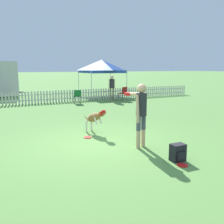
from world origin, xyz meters
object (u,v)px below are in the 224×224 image
object	(u,v)px
frisbee_near_dog	(182,165)
folding_chair_blue_left	(123,92)
frisbee_near_handler	(88,137)
folding_chair_center	(77,95)
backpack_on_grass	(178,153)
handler_person	(140,108)
leaping_dog	(95,117)
spectator_standing	(112,86)
canopy_tent_main	(102,66)

from	to	relation	value
frisbee_near_dog	folding_chair_blue_left	size ratio (longest dim) A/B	0.26
frisbee_near_handler	folding_chair_blue_left	distance (m)	8.92
frisbee_near_handler	folding_chair_center	xyz separation A→B (m)	(2.07, 7.33, 0.47)
backpack_on_grass	folding_chair_center	bearing A→B (deg)	84.98
handler_person	leaping_dog	size ratio (longest dim) A/B	1.58
frisbee_near_handler	folding_chair_center	bearing A→B (deg)	74.21
spectator_standing	folding_chair_center	bearing A→B (deg)	11.39
handler_person	canopy_tent_main	xyz separation A→B (m)	(4.09, 11.88, 1.14)
frisbee_near_handler	folding_chair_center	size ratio (longest dim) A/B	0.29
folding_chair_center	spectator_standing	distance (m)	2.39
leaping_dog	folding_chair_blue_left	size ratio (longest dim) A/B	1.21
folding_chair_blue_left	spectator_standing	size ratio (longest dim) A/B	0.55
leaping_dog	frisbee_near_dog	world-z (taller)	leaping_dog
folding_chair_center	frisbee_near_dog	bearing A→B (deg)	89.42
backpack_on_grass	folding_chair_blue_left	bearing A→B (deg)	68.19
frisbee_near_dog	folding_chair_blue_left	world-z (taller)	folding_chair_blue_left
leaping_dog	frisbee_near_handler	world-z (taller)	leaping_dog
folding_chair_center	folding_chair_blue_left	bearing A→B (deg)	-176.58
handler_person	canopy_tent_main	bearing A→B (deg)	54.54
handler_person	folding_chair_center	bearing A→B (deg)	66.30
backpack_on_grass	folding_chair_blue_left	world-z (taller)	folding_chair_blue_left
handler_person	spectator_standing	bearing A→B (deg)	52.19
folding_chair_blue_left	leaping_dog	bearing A→B (deg)	38.93
backpack_on_grass	folding_chair_center	world-z (taller)	folding_chair_center
leaping_dog	folding_chair_center	size ratio (longest dim) A/B	1.33
handler_person	frisbee_near_handler	size ratio (longest dim) A/B	7.30
frisbee_near_handler	leaping_dog	bearing A→B (deg)	45.55
folding_chair_blue_left	folding_chair_center	world-z (taller)	folding_chair_blue_left
handler_person	canopy_tent_main	size ratio (longest dim) A/B	0.60
backpack_on_grass	canopy_tent_main	size ratio (longest dim) A/B	0.14
frisbee_near_dog	backpack_on_grass	size ratio (longest dim) A/B	0.59
frisbee_near_dog	backpack_on_grass	distance (m)	0.35
backpack_on_grass	folding_chair_blue_left	xyz separation A→B (m)	(3.99, 9.96, 0.34)
leaping_dog	frisbee_near_dog	distance (m)	3.51
leaping_dog	spectator_standing	size ratio (longest dim) A/B	0.66
handler_person	spectator_standing	distance (m)	9.49
frisbee_near_handler	folding_chair_blue_left	bearing A→B (deg)	54.46
folding_chair_center	canopy_tent_main	distance (m)	4.63
folding_chair_blue_left	handler_person	bearing A→B (deg)	47.99
frisbee_near_handler	frisbee_near_dog	world-z (taller)	same
spectator_standing	frisbee_near_handler	bearing A→B (deg)	69.13
frisbee_near_handler	folding_chair_blue_left	xyz separation A→B (m)	(5.18, 7.25, 0.53)
backpack_on_grass	spectator_standing	distance (m)	10.63
backpack_on_grass	canopy_tent_main	world-z (taller)	canopy_tent_main
canopy_tent_main	folding_chair_blue_left	bearing A→B (deg)	-87.67
folding_chair_center	canopy_tent_main	xyz separation A→B (m)	(2.97, 3.10, 1.72)
handler_person	frisbee_near_dog	world-z (taller)	handler_person
leaping_dog	spectator_standing	world-z (taller)	spectator_standing
leaping_dog	backpack_on_grass	world-z (taller)	leaping_dog
frisbee_near_dog	spectator_standing	bearing A→B (deg)	72.22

